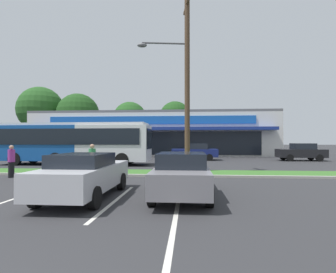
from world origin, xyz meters
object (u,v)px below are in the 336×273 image
(car_4, at_px, (195,152))
(car_5, at_px, (85,174))
(pedestrian_near_bench, at_px, (11,161))
(pedestrian_by_pole, at_px, (92,161))
(car_0, at_px, (301,152))
(car_2, at_px, (182,174))
(utility_pole, at_px, (185,77))
(car_1, at_px, (99,152))
(city_bus, at_px, (75,142))

(car_4, height_order, car_5, car_4)
(pedestrian_near_bench, distance_m, pedestrian_by_pole, 4.19)
(car_0, distance_m, car_5, 22.07)
(car_0, bearing_deg, car_5, 50.92)
(car_2, bearing_deg, utility_pole, -0.08)
(car_4, distance_m, pedestrian_near_bench, 16.10)
(car_1, xyz_separation_m, car_2, (8.62, -16.44, -0.01))
(car_4, distance_m, car_5, 17.66)
(car_1, distance_m, car_5, 17.78)
(city_bus, relative_size, pedestrian_near_bench, 7.22)
(city_bus, bearing_deg, utility_pole, -28.11)
(utility_pole, height_order, pedestrian_by_pole, utility_pole)
(car_1, relative_size, car_4, 0.94)
(utility_pole, height_order, car_1, utility_pole)
(car_5, relative_size, pedestrian_near_bench, 2.83)
(city_bus, height_order, pedestrian_near_bench, city_bus)
(car_0, xyz_separation_m, car_5, (-13.92, -17.13, -0.05))
(utility_pole, relative_size, car_0, 2.49)
(city_bus, relative_size, car_2, 2.53)
(city_bus, xyz_separation_m, car_5, (5.52, -11.53, -0.99))
(car_0, bearing_deg, car_1, 0.59)
(car_4, bearing_deg, car_2, 87.15)
(utility_pole, distance_m, pedestrian_by_pole, 6.97)
(car_0, xyz_separation_m, car_4, (-9.89, 0.06, -0.01))
(car_2, height_order, car_5, car_2)
(city_bus, relative_size, car_5, 2.55)
(car_1, bearing_deg, utility_pole, -49.91)
(car_1, bearing_deg, pedestrian_by_pole, -72.29)
(city_bus, bearing_deg, pedestrian_by_pole, -59.06)
(utility_pole, relative_size, car_1, 2.53)
(car_1, relative_size, pedestrian_by_pole, 2.40)
(car_0, xyz_separation_m, pedestrian_by_pole, (-15.36, -12.65, 0.04))
(city_bus, height_order, car_4, city_bus)
(car_2, relative_size, pedestrian_near_bench, 2.85)
(utility_pole, xyz_separation_m, car_5, (-3.20, -6.69, -4.78))
(car_2, bearing_deg, pedestrian_near_bench, 66.60)
(pedestrian_near_bench, bearing_deg, pedestrian_by_pole, 165.02)
(pedestrian_near_bench, bearing_deg, car_1, -108.18)
(car_4, relative_size, car_5, 0.93)
(pedestrian_by_pole, bearing_deg, utility_pole, -55.99)
(car_0, height_order, pedestrian_near_bench, pedestrian_near_bench)
(city_bus, distance_m, car_2, 14.09)
(utility_pole, relative_size, car_5, 2.23)
(car_1, xyz_separation_m, car_4, (9.45, 0.26, 0.04))
(pedestrian_by_pole, bearing_deg, car_4, -14.66)
(city_bus, relative_size, car_1, 2.90)
(car_2, bearing_deg, car_4, -2.85)
(car_4, xyz_separation_m, pedestrian_near_bench, (-9.66, -12.88, 0.02))
(car_1, bearing_deg, car_2, -62.33)
(pedestrian_by_pole, bearing_deg, city_bus, 38.65)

